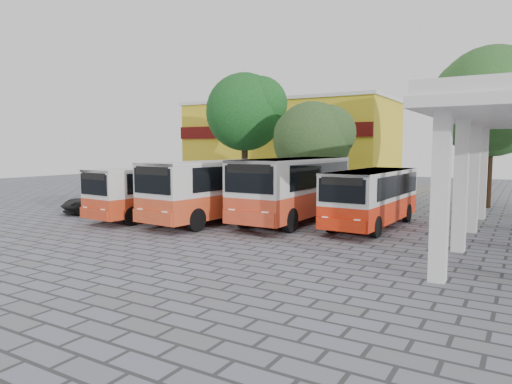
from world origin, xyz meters
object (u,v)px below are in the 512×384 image
Objects in this scene: bus_far_right at (372,194)px; bus_centre_right at (294,185)px; bus_centre_left at (217,187)px; parked_car at (101,202)px; bus_far_left at (155,189)px.

bus_centre_right is at bearing -172.14° from bus_far_right.
parked_car is (-7.72, -0.76, -1.17)m from bus_centre_left.
bus_centre_right reaches higher than bus_far_right.
bus_centre_left is at bearing 23.40° from parked_car.
bus_far_left is 1.02× the size of bus_far_right.
bus_far_left is at bearing -159.47° from bus_centre_right.
bus_centre_left is (3.49, 0.72, 0.22)m from bus_far_left.
bus_far_left is at bearing -162.08° from bus_far_right.
bus_centre_left reaches higher than parked_car.
bus_far_right is at bearing 22.74° from bus_centre_left.
bus_centre_right reaches higher than bus_far_left.
bus_far_right is (3.86, 0.38, -0.29)m from bus_centre_right.
bus_far_right is at bearing 5.19° from bus_centre_right.
bus_centre_left is at bearing -160.20° from bus_far_right.
bus_centre_left is 7.84m from parked_car.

